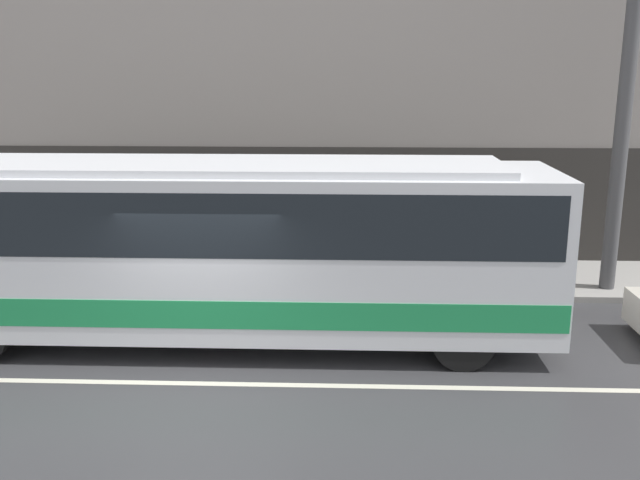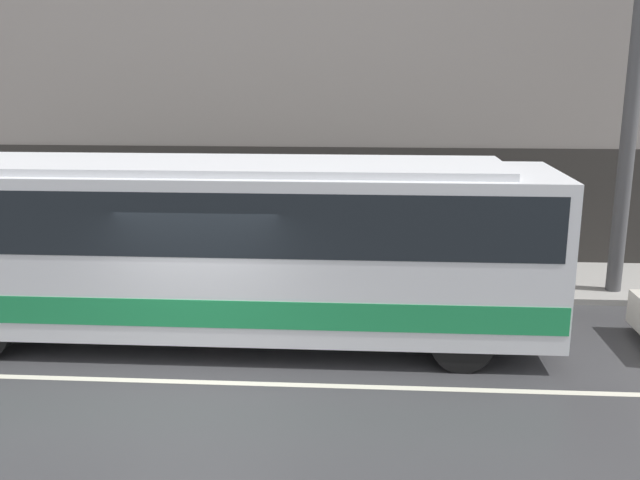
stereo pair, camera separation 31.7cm
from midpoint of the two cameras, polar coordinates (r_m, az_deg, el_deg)
name	(u,v)px [view 1 (the left image)]	position (r m, az deg, el deg)	size (l,w,h in m)	color
ground_plane	(196,384)	(11.11, -10.71, -11.23)	(60.00, 60.00, 0.00)	#38383A
sidewalk	(246,276)	(16.07, -6.51, -2.87)	(60.00, 2.83, 0.12)	gray
lane_stripe	(196,383)	(11.11, -10.71, -11.21)	(54.00, 0.14, 0.01)	beige
transit_bus	(204,242)	(12.23, -10.00, -0.13)	(11.73, 2.54, 3.11)	silver
utility_pole_near	(627,83)	(15.41, 22.80, 11.50)	(0.31, 0.31, 8.38)	#4C4C4F
pedestrian_waiting	(207,247)	(15.30, -9.62, -0.58)	(0.36, 0.36, 1.67)	maroon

